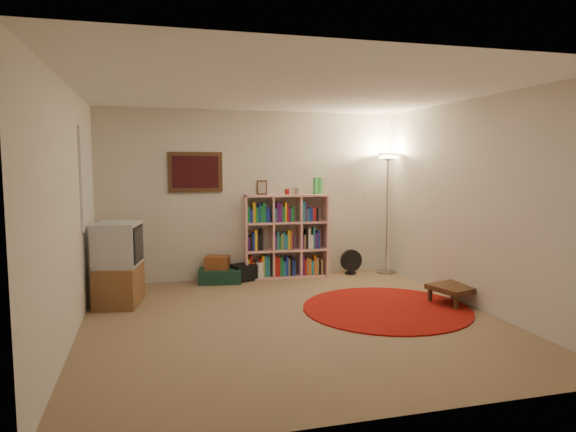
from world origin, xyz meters
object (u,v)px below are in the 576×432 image
at_px(bookshelf, 285,237).
at_px(suitcase, 220,276).
at_px(tv_stand, 119,265).
at_px(floor_fan, 351,262).
at_px(side_table, 455,288).
at_px(floor_lamp, 388,174).

xyz_separation_m(bookshelf, suitcase, (-1.00, -0.12, -0.51)).
bearing_deg(tv_stand, floor_fan, 24.73).
bearing_deg(suitcase, floor_fan, 8.75).
bearing_deg(side_table, bookshelf, 129.05).
bearing_deg(floor_lamp, bookshelf, 174.41).
height_order(suitcase, side_table, side_table).
height_order(floor_lamp, floor_fan, floor_lamp).
xyz_separation_m(floor_fan, side_table, (0.59, -1.91, 0.00)).
distance_m(suitcase, side_table, 3.25).
relative_size(bookshelf, side_table, 2.39).
height_order(tv_stand, suitcase, tv_stand).
xyz_separation_m(tv_stand, suitcase, (1.34, 0.83, -0.39)).
bearing_deg(bookshelf, floor_fan, -2.48).
bearing_deg(tv_stand, suitcase, 42.49).
bearing_deg(bookshelf, suitcase, -169.56).
bearing_deg(floor_fan, side_table, -74.68).
relative_size(bookshelf, tv_stand, 1.49).
bearing_deg(bookshelf, tv_stand, -154.43).
height_order(floor_fan, tv_stand, tv_stand).
bearing_deg(bookshelf, floor_lamp, -2.14).
xyz_separation_m(bookshelf, floor_lamp, (1.62, -0.16, 0.95)).
xyz_separation_m(floor_lamp, side_table, (0.02, -1.86, -1.36)).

